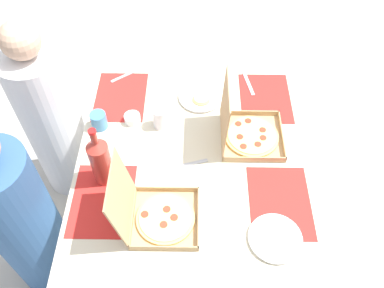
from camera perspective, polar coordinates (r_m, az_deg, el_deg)
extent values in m
plane|color=beige|center=(2.53, 0.00, -10.41)|extent=(6.00, 6.00, 0.00)
cylinder|color=#3F3328|center=(2.66, 10.36, 5.42)|extent=(0.07, 0.07, 0.70)
cylinder|color=#3F3328|center=(2.66, -9.96, 5.63)|extent=(0.07, 0.07, 0.70)
cube|color=beige|center=(1.92, 0.00, -0.28)|extent=(1.38, 1.05, 0.03)
cube|color=red|center=(1.77, 12.25, -8.01)|extent=(0.36, 0.26, 0.00)
cube|color=red|center=(2.15, 10.27, 6.40)|extent=(0.36, 0.26, 0.00)
cube|color=red|center=(1.78, -12.48, -7.71)|extent=(0.36, 0.26, 0.00)
cube|color=red|center=(2.16, -10.01, 6.60)|extent=(0.36, 0.26, 0.00)
cube|color=tan|center=(1.69, -3.73, -10.52)|extent=(0.27, 0.27, 0.01)
cube|color=tan|center=(1.62, -4.03, -14.42)|extent=(0.01, 0.27, 0.03)
cube|color=tan|center=(1.75, -3.52, -6.35)|extent=(0.01, 0.27, 0.03)
cube|color=tan|center=(1.67, 0.90, -10.31)|extent=(0.27, 0.01, 0.03)
cube|color=tan|center=(1.69, -8.38, -10.09)|extent=(0.27, 0.01, 0.03)
cylinder|color=#E0B76B|center=(1.69, -3.75, -10.37)|extent=(0.24, 0.24, 0.01)
cylinder|color=#EFD67F|center=(1.68, -3.76, -10.25)|extent=(0.22, 0.22, 0.00)
cylinder|color=red|center=(1.69, -3.57, -9.15)|extent=(0.03, 0.03, 0.00)
cylinder|color=red|center=(1.69, -6.68, -9.80)|extent=(0.03, 0.03, 0.00)
cylinder|color=red|center=(1.66, -4.03, -11.24)|extent=(0.03, 0.03, 0.00)
cylinder|color=red|center=(1.67, -2.54, -10.28)|extent=(0.03, 0.03, 0.00)
cube|color=tan|center=(1.57, -9.98, -7.42)|extent=(0.27, 0.05, 0.27)
cube|color=tan|center=(1.96, 8.38, 0.93)|extent=(0.29, 0.29, 0.01)
cube|color=tan|center=(1.85, 8.78, -2.13)|extent=(0.01, 0.29, 0.03)
cube|color=tan|center=(2.04, 8.13, 4.35)|extent=(0.01, 0.29, 0.03)
cube|color=tan|center=(1.97, 12.57, 1.20)|extent=(0.29, 0.01, 0.03)
cube|color=tan|center=(1.93, 4.23, 1.32)|extent=(0.29, 0.01, 0.03)
cylinder|color=#E0B76B|center=(1.95, 8.41, 1.09)|extent=(0.26, 0.26, 0.01)
cylinder|color=#EFD67F|center=(1.94, 8.44, 1.24)|extent=(0.23, 0.23, 0.00)
cylinder|color=red|center=(2.00, 7.91, 3.26)|extent=(0.03, 0.03, 0.00)
cylinder|color=red|center=(1.98, 6.54, 2.87)|extent=(0.03, 0.03, 0.00)
cylinder|color=red|center=(1.92, 6.76, 1.02)|extent=(0.03, 0.03, 0.00)
cylinder|color=red|center=(1.89, 7.25, -0.33)|extent=(0.03, 0.03, 0.00)
cylinder|color=red|center=(1.91, 9.26, -0.02)|extent=(0.03, 0.03, 0.00)
cylinder|color=red|center=(1.94, 9.98, 0.87)|extent=(0.03, 0.03, 0.00)
cylinder|color=red|center=(1.97, 9.92, 1.98)|extent=(0.03, 0.03, 0.00)
cube|color=tan|center=(1.81, 4.66, 4.59)|extent=(0.29, 0.02, 0.29)
cylinder|color=white|center=(2.11, 1.19, 6.57)|extent=(0.22, 0.22, 0.01)
cylinder|color=white|center=(2.11, 1.20, 6.72)|extent=(0.23, 0.23, 0.01)
cylinder|color=#E0B76B|center=(2.08, 1.32, 6.34)|extent=(0.09, 0.09, 0.01)
cylinder|color=#EFD67F|center=(2.08, 1.32, 6.46)|extent=(0.08, 0.08, 0.00)
cylinder|color=white|center=(1.68, 11.61, -12.96)|extent=(0.21, 0.21, 0.01)
cylinder|color=white|center=(1.67, 11.66, -12.84)|extent=(0.22, 0.22, 0.01)
cylinder|color=#B2382D|center=(1.75, -12.64, -2.67)|extent=(0.09, 0.09, 0.22)
cone|color=#B2382D|center=(1.65, -13.40, -0.07)|extent=(0.09, 0.09, 0.04)
cylinder|color=#B2382D|center=(1.62, -13.69, 0.94)|extent=(0.03, 0.03, 0.06)
cylinder|color=red|center=(1.59, -13.91, 1.70)|extent=(0.03, 0.03, 0.01)
cylinder|color=silver|center=(1.95, -4.54, 3.66)|extent=(0.07, 0.07, 0.11)
cylinder|color=teal|center=(2.00, -12.98, 3.24)|extent=(0.08, 0.08, 0.09)
cylinder|color=white|center=(2.01, -8.40, 3.57)|extent=(0.08, 0.08, 0.04)
cube|color=#B7B7BC|center=(2.22, 7.85, 8.69)|extent=(0.21, 0.06, 0.00)
cube|color=#B7B7BC|center=(1.84, -0.65, -2.91)|extent=(0.07, 0.19, 0.00)
cube|color=#B7B7BC|center=(2.27, -9.22, 9.58)|extent=(0.13, 0.16, 0.00)
cylinder|color=#33598C|center=(2.11, -22.46, -10.52)|extent=(0.32, 0.32, 0.98)
cylinder|color=white|center=(2.43, -18.78, 2.42)|extent=(0.32, 0.32, 0.99)
sphere|color=#D1A889|center=(2.05, -23.08, 13.33)|extent=(0.19, 0.19, 0.19)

